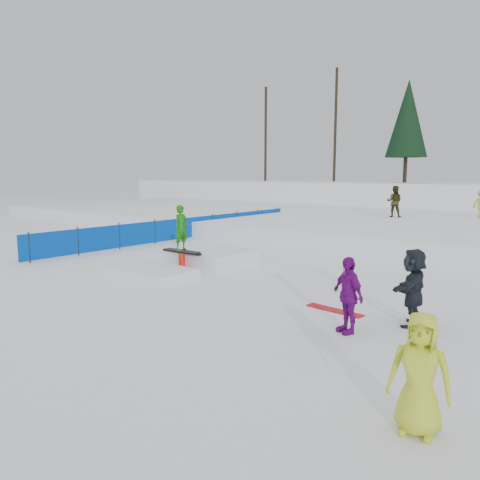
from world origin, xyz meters
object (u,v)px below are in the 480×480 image
Objects in this scene: walker_olive at (394,201)px; jib_rail_feature at (195,260)px; spectator_purple at (348,295)px; spectator_yellow at (420,374)px; safety_fence at (186,228)px; spectator_dark at (413,287)px.

walker_olive reaches higher than jib_rail_feature.
jib_rail_feature is (-6.68, 2.61, -0.45)m from spectator_purple.
jib_rail_feature is at bearing 138.98° from spectator_yellow.
walker_olive is 17.20m from spectator_purple.
spectator_yellow is (14.14, -10.10, 0.20)m from safety_fence.
spectator_purple is at bearing -40.07° from spectator_dark.
spectator_purple is 0.94× the size of spectator_dark.
safety_fence is 9.62× the size of walker_olive.
jib_rail_feature reaches higher than spectator_purple.
spectator_yellow is at bearing -31.04° from jib_rail_feature.
walker_olive is at bearing 53.94° from safety_fence.
walker_olive is 1.12× the size of spectator_yellow.
walker_olive is at bearing -163.32° from spectator_dark.
spectator_yellow is at bearing -35.53° from safety_fence.
spectator_purple is 1.01× the size of spectator_yellow.
spectator_dark is (6.14, -15.12, -0.83)m from walker_olive.
safety_fence is 17.38m from spectator_yellow.
spectator_purple is (11.87, -7.31, 0.20)m from safety_fence.
jib_rail_feature is at bearing -105.82° from spectator_dark.
spectator_yellow is at bearing 97.14° from walker_olive.
walker_olive is 20.59m from spectator_yellow.
walker_olive reaches higher than safety_fence.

